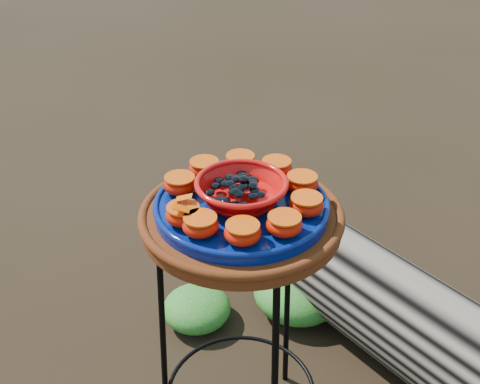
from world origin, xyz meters
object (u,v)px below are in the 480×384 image
Objects in this scene: cobalt_plate at (241,207)px; red_bowl at (241,192)px; plant_stand at (241,338)px; terracotta_saucer at (241,219)px; driftwood_log at (422,329)px.

cobalt_plate is 2.00× the size of red_bowl.
terracotta_saucer is at bearing 0.00° from plant_stand.
plant_stand is 3.64× the size of red_bowl.
red_bowl is 0.87m from driftwood_log.
plant_stand is 1.82× the size of cobalt_plate.
cobalt_plate is at bearing 0.00° from red_bowl.
red_bowl reaches higher than plant_stand.
plant_stand reaches higher than driftwood_log.
red_bowl reaches higher than terracotta_saucer.
cobalt_plate is (0.00, 0.00, 0.40)m from plant_stand.
red_bowl is 0.11× the size of driftwood_log.
terracotta_saucer is 0.03m from cobalt_plate.
red_bowl is (0.00, 0.00, 0.44)m from plant_stand.
driftwood_log is at bearing 60.67° from plant_stand.
cobalt_plate reaches higher than terracotta_saucer.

